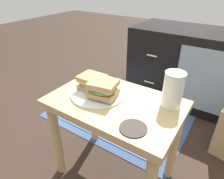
{
  "coord_description": "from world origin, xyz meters",
  "views": [
    {
      "loc": [
        0.38,
        -0.59,
        0.92
      ],
      "look_at": [
        -0.02,
        0.0,
        0.51
      ],
      "focal_mm": 31.78,
      "sensor_mm": 36.0,
      "label": 1
    }
  ],
  "objects_px": {
    "sandwich_front": "(92,82)",
    "sandwich_back": "(103,88)",
    "plate": "(98,93)",
    "beer_glass": "(173,90)",
    "coaster": "(133,128)",
    "tv_cabinet": "(194,68)"
  },
  "relations": [
    {
      "from": "sandwich_front",
      "to": "sandwich_back",
      "type": "xyz_separation_m",
      "value": [
        0.08,
        -0.03,
        0.01
      ]
    },
    {
      "from": "plate",
      "to": "beer_glass",
      "type": "height_order",
      "value": "beer_glass"
    },
    {
      "from": "beer_glass",
      "to": "coaster",
      "type": "relative_size",
      "value": 1.51
    },
    {
      "from": "sandwich_front",
      "to": "beer_glass",
      "type": "bearing_deg",
      "value": 13.04
    },
    {
      "from": "plate",
      "to": "coaster",
      "type": "height_order",
      "value": "plate"
    },
    {
      "from": "coaster",
      "to": "plate",
      "type": "bearing_deg",
      "value": 154.59
    },
    {
      "from": "tv_cabinet",
      "to": "plate",
      "type": "bearing_deg",
      "value": -102.75
    },
    {
      "from": "coaster",
      "to": "tv_cabinet",
      "type": "bearing_deg",
      "value": 91.32
    },
    {
      "from": "tv_cabinet",
      "to": "coaster",
      "type": "bearing_deg",
      "value": -88.68
    },
    {
      "from": "plate",
      "to": "sandwich_back",
      "type": "relative_size",
      "value": 1.75
    },
    {
      "from": "sandwich_front",
      "to": "sandwich_back",
      "type": "distance_m",
      "value": 0.09
    },
    {
      "from": "plate",
      "to": "beer_glass",
      "type": "relative_size",
      "value": 1.61
    },
    {
      "from": "sandwich_front",
      "to": "beer_glass",
      "type": "height_order",
      "value": "beer_glass"
    },
    {
      "from": "plate",
      "to": "sandwich_front",
      "type": "relative_size",
      "value": 1.92
    },
    {
      "from": "tv_cabinet",
      "to": "coaster",
      "type": "distance_m",
      "value": 1.08
    },
    {
      "from": "tv_cabinet",
      "to": "sandwich_front",
      "type": "height_order",
      "value": "tv_cabinet"
    },
    {
      "from": "tv_cabinet",
      "to": "plate",
      "type": "distance_m",
      "value": 0.99
    },
    {
      "from": "beer_glass",
      "to": "tv_cabinet",
      "type": "bearing_deg",
      "value": 95.59
    },
    {
      "from": "plate",
      "to": "sandwich_front",
      "type": "distance_m",
      "value": 0.06
    },
    {
      "from": "tv_cabinet",
      "to": "sandwich_front",
      "type": "distance_m",
      "value": 0.99
    },
    {
      "from": "tv_cabinet",
      "to": "coaster",
      "type": "height_order",
      "value": "tv_cabinet"
    },
    {
      "from": "sandwich_front",
      "to": "beer_glass",
      "type": "relative_size",
      "value": 0.84
    }
  ]
}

